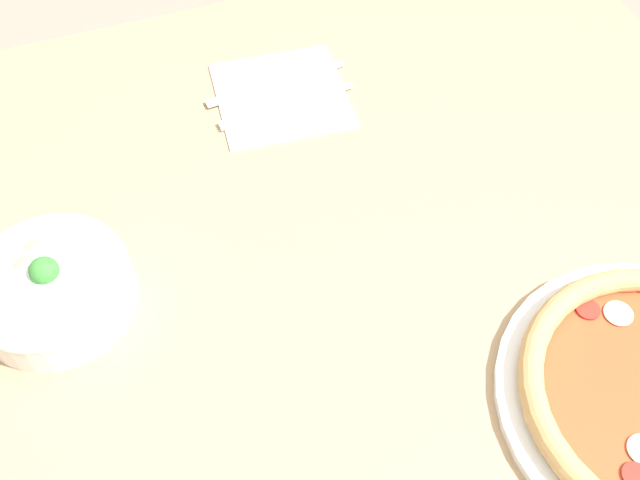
% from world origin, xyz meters
% --- Properties ---
extents(dining_table, '(1.20, 1.10, 0.73)m').
position_xyz_m(dining_table, '(0.00, 0.00, 0.64)').
color(dining_table, tan).
rests_on(dining_table, ground_plane).
extents(bowl, '(0.18, 0.18, 0.07)m').
position_xyz_m(bowl, '(0.13, 0.36, 0.76)').
color(bowl, white).
rests_on(bowl, dining_table).
extents(napkin, '(0.19, 0.19, 0.00)m').
position_xyz_m(napkin, '(0.36, 0.02, 0.73)').
color(napkin, white).
rests_on(napkin, dining_table).
extents(fork, '(0.03, 0.20, 0.00)m').
position_xyz_m(fork, '(0.33, 0.02, 0.73)').
color(fork, silver).
rests_on(fork, napkin).
extents(knife, '(0.03, 0.21, 0.01)m').
position_xyz_m(knife, '(0.38, 0.01, 0.73)').
color(knife, silver).
rests_on(knife, napkin).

